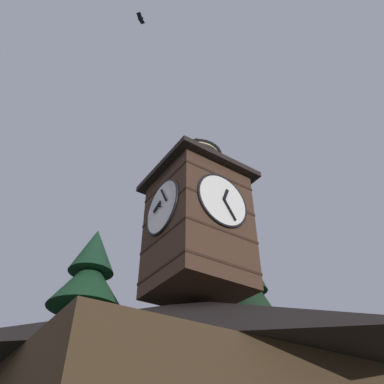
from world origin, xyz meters
TOP-DOWN VIEW (x-y plane):
  - clock_tower at (0.60, -0.77)m, footprint 4.09×4.09m
  - pine_tree_behind at (2.94, -6.35)m, footprint 7.15×7.15m
  - pine_tree_aside at (-6.63, -5.63)m, footprint 6.94×6.94m
  - moon at (-18.54, -31.46)m, footprint 1.79×1.79m
  - flying_bird_high at (5.30, 1.67)m, footprint 0.54×0.49m

SIDE VIEW (x-z plane):
  - pine_tree_aside at x=-6.63m, z-range -1.21..11.75m
  - pine_tree_behind at x=2.94m, z-range -0.47..11.16m
  - clock_tower at x=0.60m, z-range 6.25..14.42m
  - moon at x=-18.54m, z-range 12.48..14.27m
  - flying_bird_high at x=5.30m, z-range 17.73..17.87m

